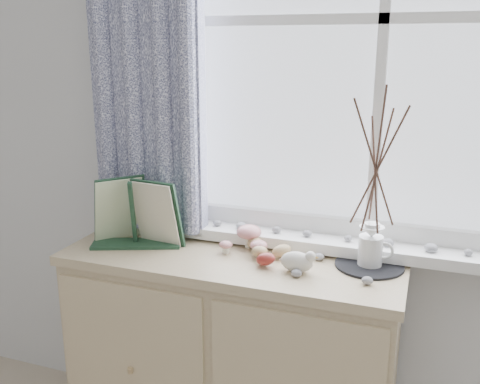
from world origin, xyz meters
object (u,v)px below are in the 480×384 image
Objects in this scene: toadstool_cluster at (249,237)px; twig_pitcher at (376,163)px; sideboard at (231,362)px; botanical_book at (131,214)px.

twig_pitcher reaches higher than toadstool_cluster.
botanical_book reaches higher than sideboard.
twig_pitcher is at bearing -0.77° from toadstool_cluster.
twig_pitcher is (0.47, 0.07, 0.78)m from sideboard.
botanical_book is (-0.37, -0.05, 0.56)m from sideboard.
sideboard is 3.17× the size of botanical_book.
sideboard is at bearing -13.64° from botanical_book.
toadstool_cluster is at bearing 175.71° from twig_pitcher.
sideboard is 1.95× the size of twig_pitcher.
toadstool_cluster is 0.53m from twig_pitcher.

